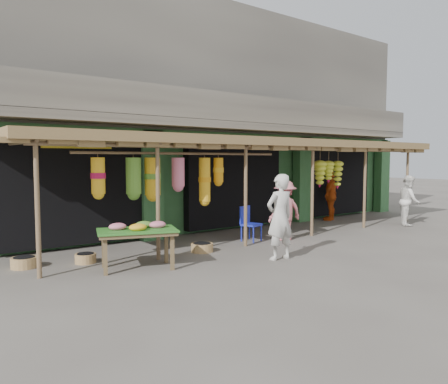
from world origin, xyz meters
TOP-DOWN VIEW (x-y plane):
  - ground at (0.00, 0.00)m, footprint 80.00×80.00m
  - building at (-0.00, 4.87)m, footprint 16.40×6.80m
  - awning at (-0.15, 0.80)m, footprint 14.00×2.70m
  - flower_table at (-4.70, -0.63)m, footprint 1.77×1.37m
  - blue_chair at (-0.96, 0.31)m, footprint 0.56×0.57m
  - basket_left at (-6.54, 0.82)m, footprint 0.68×0.68m
  - basket_mid at (-2.77, -0.10)m, footprint 0.61×0.61m
  - basket_right at (-5.40, 0.46)m, footprint 0.58×0.58m
  - person_front at (-1.85, -1.79)m, footprint 0.72×0.50m
  - person_right at (5.16, -0.78)m, footprint 1.04×1.01m
  - person_vendor at (4.00, 1.58)m, footprint 1.15×0.80m
  - person_shopper at (-0.10, -0.20)m, footprint 1.10×0.68m

SIDE VIEW (x-z plane):
  - ground at x=0.00m, z-range 0.00..0.00m
  - basket_right at x=-5.40m, z-range 0.00..0.20m
  - basket_mid at x=-2.77m, z-range 0.00..0.20m
  - basket_left at x=-6.54m, z-range 0.00..0.22m
  - blue_chair at x=-0.96m, z-range 0.05..1.00m
  - flower_table at x=-4.70m, z-range 0.29..1.22m
  - person_shopper at x=-0.10m, z-range 0.00..1.64m
  - person_right at x=5.16m, z-range 0.00..1.68m
  - person_vendor at x=4.00m, z-range 0.00..1.81m
  - person_front at x=-1.85m, z-range 0.00..1.89m
  - awning at x=-0.15m, z-range 1.18..3.97m
  - building at x=0.00m, z-range -0.13..6.87m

